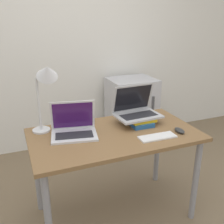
% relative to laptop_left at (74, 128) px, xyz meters
% --- Properties ---
extents(wall_back, '(8.00, 0.05, 2.70)m').
position_rel_laptop_left_xyz_m(wall_back, '(0.30, 1.42, 0.52)').
color(wall_back, silver).
rests_on(wall_back, ground_plane).
extents(desk, '(1.32, 0.72, 0.78)m').
position_rel_laptop_left_xyz_m(desk, '(0.30, -0.09, -0.15)').
color(desk, brown).
rests_on(desk, ground_plane).
extents(laptop_left, '(0.39, 0.31, 0.26)m').
position_rel_laptop_left_xyz_m(laptop_left, '(0.00, 0.00, 0.00)').
color(laptop_left, silver).
rests_on(laptop_left, desk).
extents(book_stack, '(0.21, 0.27, 0.06)m').
position_rel_laptop_left_xyz_m(book_stack, '(0.57, 0.01, -0.02)').
color(book_stack, '#235693').
rests_on(book_stack, desk).
extents(laptop_on_books, '(0.39, 0.28, 0.26)m').
position_rel_laptop_left_xyz_m(laptop_on_books, '(0.56, 0.05, 0.06)').
color(laptop_on_books, '#B2B2B7').
rests_on(laptop_on_books, book_stack).
extents(wireless_keyboard, '(0.29, 0.11, 0.01)m').
position_rel_laptop_left_xyz_m(wireless_keyboard, '(0.57, -0.29, -0.04)').
color(wireless_keyboard, white).
rests_on(wireless_keyboard, desk).
extents(mouse, '(0.06, 0.11, 0.03)m').
position_rel_laptop_left_xyz_m(mouse, '(0.79, -0.27, -0.04)').
color(mouse, '#2D2D2D').
rests_on(mouse, desk).
extents(desk_lamp, '(0.23, 0.20, 0.57)m').
position_rel_laptop_left_xyz_m(desk_lamp, '(-0.16, 0.13, 0.37)').
color(desk_lamp, silver).
rests_on(desk_lamp, desk).
extents(mini_fridge, '(0.58, 0.50, 0.90)m').
position_rel_laptop_left_xyz_m(mini_fridge, '(1.02, 1.07, -0.38)').
color(mini_fridge, silver).
rests_on(mini_fridge, ground_plane).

